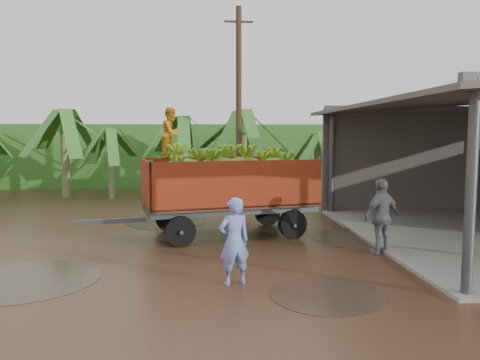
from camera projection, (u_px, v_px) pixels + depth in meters
name	position (u px, v px, depth m)	size (l,w,h in m)	color
ground	(187.00, 253.00, 11.95)	(100.00, 100.00, 0.00)	black
hedge_north	(163.00, 155.00, 27.51)	(22.00, 3.00, 3.60)	#2D661E
banana_trailer	(227.00, 186.00, 13.98)	(7.01, 3.45, 3.82)	#B13419
man_blue	(234.00, 241.00, 9.34)	(0.65, 0.42, 1.77)	#6F7FCA
man_grey	(382.00, 216.00, 11.79)	(1.13, 0.47, 1.92)	slate
utility_pole	(239.00, 106.00, 19.60)	(1.20, 0.24, 8.28)	#47301E
banana_plants	(62.00, 162.00, 18.82)	(24.11, 20.74, 4.27)	#2D661E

